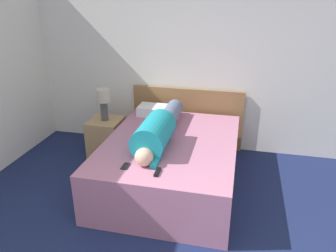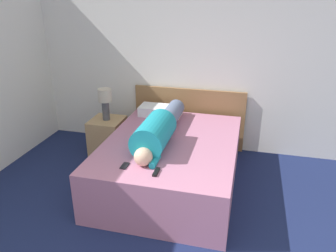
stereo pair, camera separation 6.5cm
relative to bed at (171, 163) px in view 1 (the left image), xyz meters
The scene contains 9 objects.
wall_back 1.58m from the bed, 78.40° to the left, with size 6.25×0.06×2.60m.
bed is the anchor object (origin of this frame).
headboard 1.13m from the bed, 90.00° to the left, with size 1.65×0.04×0.91m.
nightstand 1.22m from the bed, 152.27° to the left, with size 0.45×0.47×0.54m.
table_lamp 1.33m from the bed, 152.27° to the left, with size 0.19×0.19×0.45m.
person_lying 0.47m from the bed, 159.18° to the right, with size 0.36×1.61×0.36m.
pillow_near_headboard 0.94m from the bed, 113.80° to the left, with size 0.58×0.30×0.13m.
tv_remote 0.81m from the bed, 87.37° to the right, with size 0.04×0.15×0.02m.
cell_phone 0.83m from the bed, 113.92° to the right, with size 0.06×0.13×0.01m.
Camera 1 is at (0.52, -1.25, 2.24)m, focal length 35.00 mm.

